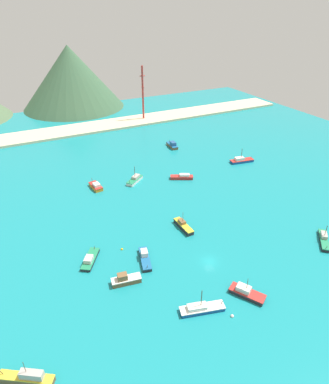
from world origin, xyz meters
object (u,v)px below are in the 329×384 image
(fishing_boat_8, at_px, (172,145))
(buoy_0, at_px, (122,249))
(fishing_boat_2, at_px, (135,180))
(fishing_boat_10, at_px, (183,226))
(fishing_boat_6, at_px, (201,308))
(radio_tower, at_px, (143,93))
(fishing_boat_0, at_px, (90,259))
(fishing_boat_1, at_px, (182,177))
(fishing_boat_4, at_px, (241,160))
(fishing_boat_9, at_px, (145,258))
(fishing_boat_5, at_px, (246,292))
(fishing_boat_11, at_px, (324,239))
(buoy_1, at_px, (232,316))
(fishing_boat_7, at_px, (28,378))
(fishing_boat_3, at_px, (96,186))
(fishing_boat_12, at_px, (126,280))

(fishing_boat_8, height_order, buoy_0, fishing_boat_8)
(fishing_boat_2, distance_m, buoy_0, 40.49)
(fishing_boat_10, bearing_deg, buoy_0, -176.89)
(fishing_boat_6, distance_m, radio_tower, 140.94)
(fishing_boat_0, height_order, fishing_boat_1, fishing_boat_0)
(fishing_boat_4, bearing_deg, fishing_boat_2, 175.34)
(fishing_boat_6, relative_size, buoy_0, 15.43)
(fishing_boat_9, xyz_separation_m, fishing_boat_10, (16.37, 8.00, 0.08))
(fishing_boat_1, xyz_separation_m, fishing_boat_5, (-15.55, -58.83, 0.05))
(fishing_boat_1, distance_m, fishing_boat_6, 64.17)
(fishing_boat_8, relative_size, fishing_boat_11, 0.98)
(fishing_boat_8, distance_m, fishing_boat_11, 83.49)
(buoy_1, xyz_separation_m, radio_tower, (38.30, 137.66, 15.45))
(fishing_boat_1, relative_size, buoy_1, 11.57)
(fishing_boat_2, distance_m, fishing_boat_6, 64.71)
(fishing_boat_7, relative_size, buoy_1, 12.50)
(fishing_boat_11, height_order, buoy_1, fishing_boat_11)
(fishing_boat_2, distance_m, fishing_boat_10, 34.91)
(fishing_boat_6, xyz_separation_m, radio_tower, (43.64, 133.19, 14.84))
(fishing_boat_6, bearing_deg, radio_tower, 71.86)
(fishing_boat_0, xyz_separation_m, fishing_boat_9, (13.35, -6.11, 0.09))
(fishing_boat_1, distance_m, buoy_1, 66.25)
(fishing_boat_3, xyz_separation_m, radio_tower, (48.66, 67.69, 14.65))
(fishing_boat_6, bearing_deg, fishing_boat_7, 179.23)
(fishing_boat_0, height_order, fishing_boat_11, fishing_boat_11)
(fishing_boat_2, xyz_separation_m, buoy_1, (-4.61, -68.40, -0.76))
(fishing_boat_2, height_order, buoy_0, fishing_boat_2)
(fishing_boat_7, relative_size, fishing_boat_12, 1.28)
(buoy_0, bearing_deg, fishing_boat_10, 3.11)
(radio_tower, bearing_deg, fishing_boat_2, -115.94)
(fishing_boat_8, bearing_deg, fishing_boat_9, -123.02)
(fishing_boat_9, xyz_separation_m, buoy_0, (-4.06, 6.89, -0.67))
(buoy_1, distance_m, radio_tower, 143.72)
(fishing_boat_0, bearing_deg, radio_tower, 59.86)
(fishing_boat_0, relative_size, fishing_boat_5, 1.01)
(fishing_boat_3, bearing_deg, fishing_boat_12, -98.12)
(fishing_boat_1, relative_size, fishing_boat_12, 1.19)
(fishing_boat_3, height_order, fishing_boat_5, fishing_boat_5)
(fishing_boat_5, relative_size, fishing_boat_7, 0.89)
(fishing_boat_3, bearing_deg, fishing_boat_5, -75.61)
(fishing_boat_1, height_order, fishing_boat_12, fishing_boat_12)
(fishing_boat_10, bearing_deg, fishing_boat_1, 61.38)
(fishing_boat_6, xyz_separation_m, buoy_0, (-8.62, 27.96, -0.62))
(fishing_boat_5, bearing_deg, fishing_boat_4, 52.90)
(fishing_boat_6, relative_size, radio_tower, 0.35)
(fishing_boat_10, bearing_deg, fishing_boat_7, -149.53)
(fishing_boat_4, relative_size, fishing_boat_12, 1.40)
(fishing_boat_6, height_order, buoy_1, fishing_boat_6)
(fishing_boat_5, bearing_deg, buoy_0, 125.56)
(fishing_boat_3, height_order, fishing_boat_4, fishing_boat_4)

